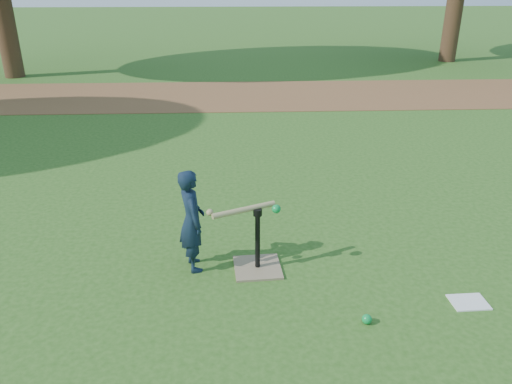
{
  "coord_description": "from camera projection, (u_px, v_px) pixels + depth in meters",
  "views": [
    {
      "loc": [
        -0.24,
        -3.67,
        2.53
      ],
      "look_at": [
        -0.03,
        0.61,
        0.65
      ],
      "focal_mm": 35.0,
      "sensor_mm": 36.0,
      "label": 1
    }
  ],
  "objects": [
    {
      "name": "batting_tee",
      "position": [
        258.0,
        258.0,
        4.62
      ],
      "size": [
        0.46,
        0.46,
        0.61
      ],
      "color": "#877356",
      "rests_on": "ground"
    },
    {
      "name": "wiffle_ball_ground",
      "position": [
        367.0,
        319.0,
        3.91
      ],
      "size": [
        0.08,
        0.08,
        0.08
      ],
      "primitive_type": "sphere",
      "color": "#0C8C3B",
      "rests_on": "ground"
    },
    {
      "name": "ground",
      "position": [
        263.0,
        287.0,
        4.38
      ],
      "size": [
        80.0,
        80.0,
        0.0
      ],
      "primitive_type": "plane",
      "color": "#285116",
      "rests_on": "ground"
    },
    {
      "name": "dirt_strip",
      "position": [
        243.0,
        95.0,
        11.24
      ],
      "size": [
        24.0,
        3.0,
        0.01
      ],
      "primitive_type": "cube",
      "color": "brown",
      "rests_on": "ground"
    },
    {
      "name": "clipboard",
      "position": [
        469.0,
        302.0,
        4.17
      ],
      "size": [
        0.31,
        0.24,
        0.01
      ],
      "primitive_type": "cube",
      "rotation": [
        0.0,
        0.0,
        0.03
      ],
      "color": "white",
      "rests_on": "ground"
    },
    {
      "name": "swing_action",
      "position": [
        247.0,
        210.0,
        4.38
      ],
      "size": [
        0.66,
        0.29,
        0.08
      ],
      "color": "tan",
      "rests_on": "ground"
    },
    {
      "name": "child",
      "position": [
        192.0,
        220.0,
        4.49
      ],
      "size": [
        0.32,
        0.41,
        0.97
      ],
      "primitive_type": "imported",
      "rotation": [
        0.0,
        0.0,
        1.86
      ],
      "color": "#101E30",
      "rests_on": "ground"
    }
  ]
}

